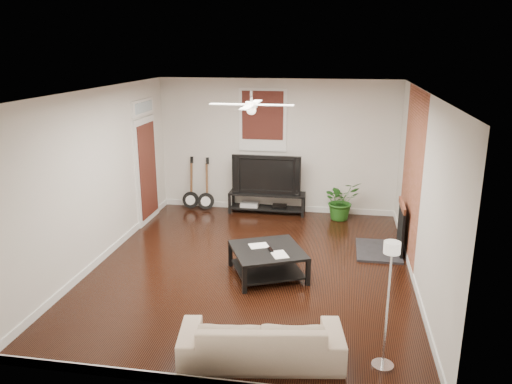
% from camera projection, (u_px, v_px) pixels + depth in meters
% --- Properties ---
extents(room, '(5.01, 6.01, 2.81)m').
position_uv_depth(room, '(252.00, 184.00, 7.67)').
color(room, black).
rests_on(room, ground).
extents(brick_accent, '(0.02, 2.20, 2.80)m').
position_uv_depth(brick_accent, '(411.00, 174.00, 8.22)').
color(brick_accent, brown).
rests_on(brick_accent, floor).
extents(fireplace, '(0.80, 1.10, 0.92)m').
position_uv_depth(fireplace, '(389.00, 227.00, 8.53)').
color(fireplace, black).
rests_on(fireplace, floor).
extents(window_back, '(1.00, 0.06, 1.30)m').
position_uv_depth(window_back, '(263.00, 120.00, 10.38)').
color(window_back, '#39120F').
rests_on(window_back, wall_back).
extents(door_left, '(0.08, 1.00, 2.50)m').
position_uv_depth(door_left, '(146.00, 160.00, 9.91)').
color(door_left, white).
rests_on(door_left, wall_left).
extents(tv_stand, '(1.60, 0.43, 0.45)m').
position_uv_depth(tv_stand, '(267.00, 203.00, 10.66)').
color(tv_stand, black).
rests_on(tv_stand, floor).
extents(tv, '(1.44, 0.19, 0.83)m').
position_uv_depth(tv, '(267.00, 173.00, 10.50)').
color(tv, black).
rests_on(tv, tv_stand).
extents(coffee_table, '(1.37, 1.37, 0.43)m').
position_uv_depth(coffee_table, '(267.00, 262.00, 7.74)').
color(coffee_table, black).
rests_on(coffee_table, floor).
extents(sofa, '(1.92, 0.99, 0.53)m').
position_uv_depth(sofa, '(261.00, 339.00, 5.62)').
color(sofa, '#C9AF96').
rests_on(sofa, floor).
extents(floor_lamp, '(0.28, 0.28, 1.49)m').
position_uv_depth(floor_lamp, '(387.00, 306.00, 5.36)').
color(floor_lamp, silver).
rests_on(floor_lamp, floor).
extents(potted_plant, '(0.95, 0.92, 0.80)m').
position_uv_depth(potted_plant, '(341.00, 200.00, 10.22)').
color(potted_plant, '#235F1B').
rests_on(potted_plant, floor).
extents(guitar_left, '(0.38, 0.29, 1.15)m').
position_uv_depth(guitar_left, '(190.00, 183.00, 10.81)').
color(guitar_left, black).
rests_on(guitar_left, floor).
extents(guitar_right, '(0.40, 0.33, 1.15)m').
position_uv_depth(guitar_right, '(205.00, 185.00, 10.72)').
color(guitar_right, black).
rests_on(guitar_right, floor).
extents(ceiling_fan, '(1.24, 1.24, 0.32)m').
position_uv_depth(ceiling_fan, '(251.00, 105.00, 7.34)').
color(ceiling_fan, white).
rests_on(ceiling_fan, ceiling).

